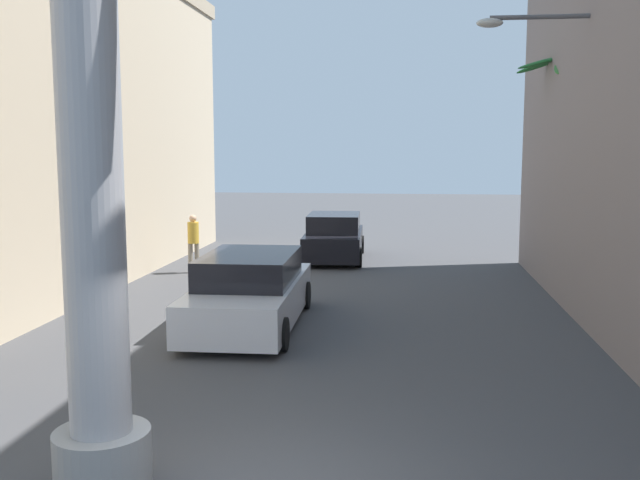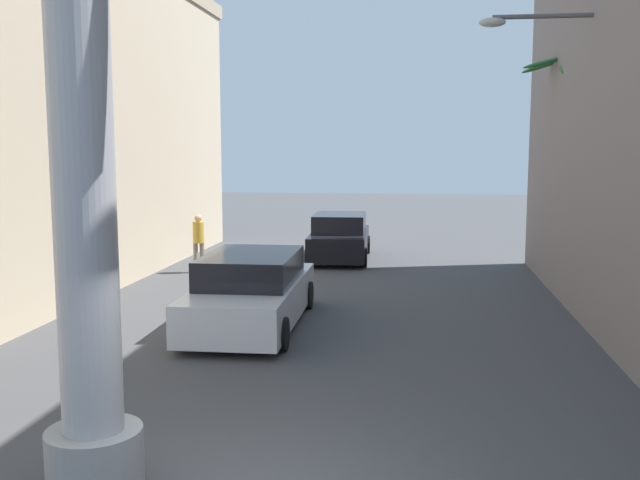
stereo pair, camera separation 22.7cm
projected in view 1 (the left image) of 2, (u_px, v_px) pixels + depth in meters
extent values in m
plane|color=#424244|center=(340.00, 303.00, 17.38)|extent=(86.30, 86.30, 0.00)
cylinder|color=#9E9EA3|center=(86.00, 47.00, 7.23)|extent=(0.66, 0.66, 9.56)
cylinder|color=gray|center=(103.00, 461.00, 7.79)|extent=(1.05, 1.05, 0.70)
cylinder|color=#59595E|center=(599.00, 169.00, 15.10)|extent=(0.16, 0.16, 6.63)
cylinder|color=#59595E|center=(548.00, 17.00, 14.84)|extent=(2.37, 0.10, 0.10)
ellipsoid|color=beige|center=(490.00, 23.00, 14.99)|extent=(0.56, 0.28, 0.20)
cylinder|color=black|center=(226.00, 293.00, 16.98)|extent=(0.23, 0.64, 0.64)
cylinder|color=black|center=(305.00, 295.00, 16.79)|extent=(0.23, 0.64, 0.64)
cylinder|color=black|center=(182.00, 332.00, 13.44)|extent=(0.23, 0.64, 0.64)
cylinder|color=black|center=(282.00, 334.00, 13.25)|extent=(0.23, 0.64, 0.64)
cube|color=silver|center=(250.00, 300.00, 15.09)|extent=(2.11, 5.17, 0.80)
cube|color=black|center=(250.00, 268.00, 15.00)|extent=(1.90, 2.86, 0.60)
cylinder|color=black|center=(313.00, 244.00, 25.85)|extent=(0.25, 0.65, 0.64)
cylinder|color=black|center=(361.00, 244.00, 25.71)|extent=(0.25, 0.65, 0.64)
cylinder|color=black|center=(304.00, 257.00, 22.81)|extent=(0.25, 0.65, 0.64)
cylinder|color=black|center=(358.00, 257.00, 22.67)|extent=(0.25, 0.65, 0.64)
cube|color=black|center=(334.00, 243.00, 24.23)|extent=(2.02, 4.46, 0.80)
cube|color=black|center=(334.00, 223.00, 24.14)|extent=(1.79, 2.48, 0.60)
cylinder|color=brown|center=(561.00, 175.00, 19.16)|extent=(0.41, 0.41, 6.10)
ellipsoid|color=#26682D|center=(594.00, 63.00, 18.61)|extent=(1.40, 0.57, 0.51)
ellipsoid|color=#2B632D|center=(573.00, 70.00, 19.36)|extent=(0.92, 1.28, 0.80)
ellipsoid|color=#2A602D|center=(559.00, 69.00, 19.49)|extent=(0.40, 1.32, 0.69)
ellipsoid|color=#216E2D|center=(540.00, 65.00, 19.22)|extent=(1.36, 1.01, 0.47)
ellipsoid|color=#20692D|center=(542.00, 62.00, 18.66)|extent=(1.41, 0.77, 0.46)
ellipsoid|color=#326F2D|center=(562.00, 64.00, 18.19)|extent=(0.75, 1.33, 0.74)
ellipsoid|color=#2B5F2D|center=(588.00, 64.00, 18.23)|extent=(1.10, 1.21, 0.75)
cylinder|color=gray|center=(191.00, 258.00, 21.59)|extent=(0.14, 0.14, 0.91)
cylinder|color=gray|center=(197.00, 258.00, 21.67)|extent=(0.14, 0.14, 0.91)
cylinder|color=gold|center=(193.00, 233.00, 21.53)|extent=(0.47, 0.47, 0.64)
sphere|color=tan|center=(193.00, 218.00, 21.48)|extent=(0.22, 0.22, 0.22)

